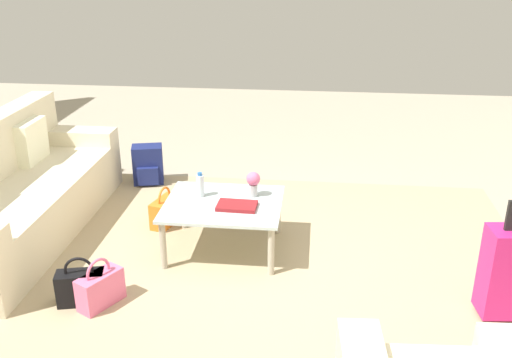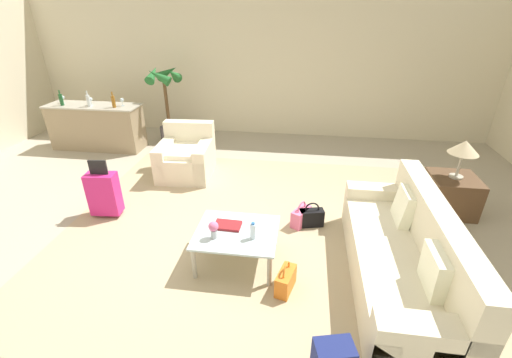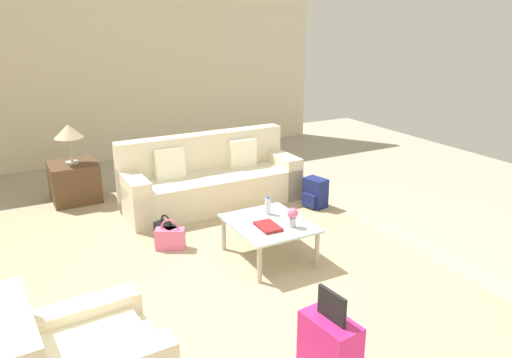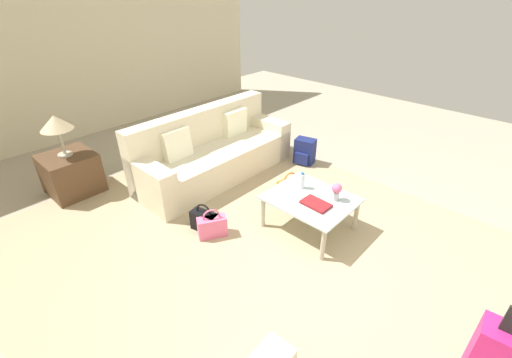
{
  "view_description": "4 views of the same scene",
  "coord_description": "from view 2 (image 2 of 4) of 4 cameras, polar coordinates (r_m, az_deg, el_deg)",
  "views": [
    {
      "loc": [
        -0.3,
        3.5,
        2.28
      ],
      "look_at": [
        0.05,
        0.34,
        0.98
      ],
      "focal_mm": 40.0,
      "sensor_mm": 36.0,
      "label": 1
    },
    {
      "loc": [
        1.05,
        -3.57,
        2.67
      ],
      "look_at": [
        0.49,
        0.43,
        0.61
      ],
      "focal_mm": 24.0,
      "sensor_mm": 36.0,
      "label": 2
    },
    {
      "loc": [
        -3.76,
        1.91,
        2.49
      ],
      "look_at": [
        0.15,
        -0.21,
        1.01
      ],
      "focal_mm": 35.0,
      "sensor_mm": 36.0,
      "label": 3
    },
    {
      "loc": [
        -1.3,
        2.23,
        2.52
      ],
      "look_at": [
        0.71,
        0.06,
        0.78
      ],
      "focal_mm": 24.0,
      "sensor_mm": 36.0,
      "label": 4
    }
  ],
  "objects": [
    {
      "name": "side_table",
      "position": [
        5.59,
        29.69,
        -2.22
      ],
      "size": [
        0.62,
        0.62,
        0.54
      ],
      "primitive_type": "cube",
      "color": "#513823",
      "rests_on": "ground"
    },
    {
      "name": "area_rug",
      "position": [
        4.64,
        1.0,
        -8.05
      ],
      "size": [
        5.2,
        4.4,
        0.01
      ],
      "primitive_type": "cube",
      "color": "tan",
      "rests_on": "ground"
    },
    {
      "name": "wine_bottle_clear",
      "position": [
        7.52,
        -26.15,
        11.68
      ],
      "size": [
        0.07,
        0.07,
        0.3
      ],
      "color": "silver",
      "rests_on": "bar_console"
    },
    {
      "name": "wine_glass_right_of_centre",
      "position": [
        7.3,
        -21.45,
        12.1
      ],
      "size": [
        0.08,
        0.08,
        0.15
      ],
      "color": "silver",
      "rests_on": "bar_console"
    },
    {
      "name": "wine_glass_leftmost",
      "position": [
        8.02,
        -29.54,
        11.69
      ],
      "size": [
        0.08,
        0.08,
        0.15
      ],
      "color": "silver",
      "rests_on": "bar_console"
    },
    {
      "name": "handbag_pink",
      "position": [
        4.67,
        7.5,
        -6.18
      ],
      "size": [
        0.28,
        0.35,
        0.36
      ],
      "color": "pink",
      "rests_on": "ground"
    },
    {
      "name": "wall_back",
      "position": [
        7.78,
        0.21,
        18.76
      ],
      "size": [
        10.24,
        0.12,
        3.1
      ],
      "primitive_type": "cube",
      "color": "beige",
      "rests_on": "ground"
    },
    {
      "name": "coffee_table_book",
      "position": [
        3.94,
        -4.75,
        -7.69
      ],
      "size": [
        0.31,
        0.21,
        0.03
      ],
      "primitive_type": "cube",
      "rotation": [
        0.0,
        0.0,
        -0.04
      ],
      "color": "maroon",
      "rests_on": "coffee_table"
    },
    {
      "name": "coffee_table",
      "position": [
        3.89,
        -3.22,
        -9.31
      ],
      "size": [
        0.91,
        0.77,
        0.42
      ],
      "color": "silver",
      "rests_on": "ground"
    },
    {
      "name": "flower_vase",
      "position": [
        3.72,
        -7.09,
        -8.16
      ],
      "size": [
        0.11,
        0.11,
        0.21
      ],
      "color": "#B2B7BC",
      "rests_on": "coffee_table"
    },
    {
      "name": "water_bottle",
      "position": [
        3.7,
        -0.5,
        -8.68
      ],
      "size": [
        0.06,
        0.06,
        0.2
      ],
      "color": "silver",
      "rests_on": "coffee_table"
    },
    {
      "name": "potted_palm",
      "position": [
        7.56,
        -14.71,
        12.46
      ],
      "size": [
        0.64,
        0.64,
        1.61
      ],
      "color": "#514C56",
      "rests_on": "ground"
    },
    {
      "name": "couch",
      "position": [
        3.96,
        23.58,
        -12.14
      ],
      "size": [
        0.84,
        2.37,
        0.94
      ],
      "color": "beige",
      "rests_on": "ground"
    },
    {
      "name": "wine_bottle_green",
      "position": [
        7.85,
        -29.73,
        11.45
      ],
      "size": [
        0.07,
        0.07,
        0.3
      ],
      "color": "#194C23",
      "rests_on": "bar_console"
    },
    {
      "name": "wine_glass_left_of_centre",
      "position": [
        7.61,
        -25.85,
        11.82
      ],
      "size": [
        0.08,
        0.08,
        0.15
      ],
      "color": "silver",
      "rests_on": "bar_console"
    },
    {
      "name": "wine_bottle_amber",
      "position": [
        7.25,
        -22.68,
        11.85
      ],
      "size": [
        0.07,
        0.07,
        0.3
      ],
      "color": "brown",
      "rests_on": "bar_console"
    },
    {
      "name": "suitcase_magenta",
      "position": [
        5.16,
        -24.02,
        -2.15
      ],
      "size": [
        0.42,
        0.26,
        0.85
      ],
      "color": "#D12375",
      "rests_on": "ground"
    },
    {
      "name": "table_lamp",
      "position": [
        5.33,
        31.4,
        4.41
      ],
      "size": [
        0.39,
        0.39,
        0.54
      ],
      "color": "#ADA899",
      "rests_on": "side_table"
    },
    {
      "name": "armchair",
      "position": [
        6.08,
        -11.44,
        3.47
      ],
      "size": [
        0.92,
        0.98,
        0.86
      ],
      "color": "beige",
      "rests_on": "ground"
    },
    {
      "name": "handbag_orange",
      "position": [
        3.7,
        4.97,
        -16.46
      ],
      "size": [
        0.22,
        0.35,
        0.36
      ],
      "color": "orange",
      "rests_on": "ground"
    },
    {
      "name": "ground_plane",
      "position": [
        4.58,
        -6.87,
        -8.85
      ],
      "size": [
        12.0,
        12.0,
        0.0
      ],
      "primitive_type": "plane",
      "color": "#A89E89"
    },
    {
      "name": "bar_console",
      "position": [
        7.76,
        -25.0,
        8.0
      ],
      "size": [
        1.86,
        0.59,
        0.9
      ],
      "color": "#937F60",
      "rests_on": "ground"
    },
    {
      "name": "handbag_black",
      "position": [
        4.67,
        9.21,
        -6.32
      ],
      "size": [
        0.34,
        0.21,
        0.36
      ],
      "color": "black",
      "rests_on": "ground"
    }
  ]
}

